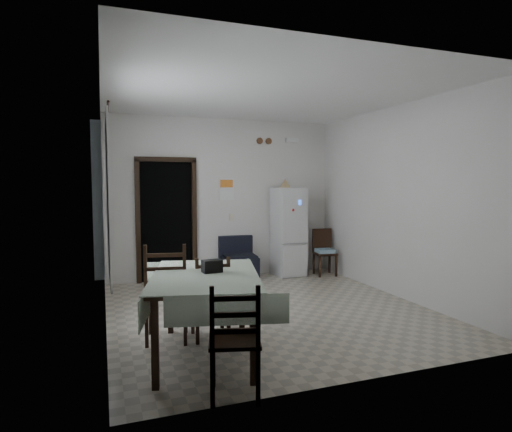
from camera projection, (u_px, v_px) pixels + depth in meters
The scene contains 25 objects.
ground at pixel (268, 309), 5.86m from camera, with size 4.50×4.50×0.00m, color #ADA38D.
ceiling at pixel (269, 94), 5.63m from camera, with size 4.20×4.50×0.02m, color white, non-canonical shape.
wall_back at pixel (224, 198), 7.86m from camera, with size 4.20×0.02×2.90m, color silver, non-canonical shape.
wall_front at pixel (366, 216), 3.64m from camera, with size 4.20×0.02×2.90m, color silver, non-canonical shape.
wall_left at pixel (103, 207), 5.03m from camera, with size 0.02×4.50×2.90m, color silver, non-canonical shape.
wall_right at pixel (398, 202), 6.46m from camera, with size 0.02×4.50×2.90m, color silver, non-canonical shape.
doorway at pixel (165, 220), 7.72m from camera, with size 1.06×0.52×2.22m.
window_recess at pixel (98, 199), 4.82m from camera, with size 0.10×1.20×1.60m, color silver.
curtain at pixel (108, 199), 4.86m from camera, with size 0.02×1.45×1.85m, color silver.
curtain_rod at pixel (107, 114), 4.79m from camera, with size 0.02×0.02×1.60m, color black.
calendar at pixel (226, 189), 7.85m from camera, with size 0.28×0.02×0.40m, color white.
calendar_image at pixel (227, 184), 7.83m from camera, with size 0.24×0.01×0.14m, color orange.
light_switch at pixel (232, 217), 7.92m from camera, with size 0.08×0.02×0.12m, color beige.
vent_left at pixel (260, 141), 8.00m from camera, with size 0.12×0.12×0.03m, color brown.
vent_right at pixel (269, 141), 8.06m from camera, with size 0.12×0.12×0.03m, color brown.
emergency_light at pixel (292, 140), 8.19m from camera, with size 0.25×0.07×0.09m, color white.
fridge at pixel (289, 232), 8.00m from camera, with size 0.53×0.53×1.65m, color silver, non-canonical shape.
tan_cone at pixel (285, 183), 7.94m from camera, with size 0.20×0.20×0.16m, color tan.
navy_seat at pixel (239, 258), 7.70m from camera, with size 0.63×0.61×0.76m, color black, non-canonical shape.
corner_chair at pixel (325, 252), 8.02m from camera, with size 0.37×0.37×0.86m, color black, non-canonical shape.
dining_table at pixel (206, 315), 4.28m from camera, with size 1.04×1.58×0.82m, color #9BAA92, non-canonical shape.
black_bag at pixel (212, 266), 4.33m from camera, with size 0.20×0.12×0.13m, color black.
dining_chair_far_left at pixel (167, 291), 4.68m from camera, with size 0.47×0.47×1.09m, color black, non-canonical shape.
dining_chair_far_right at pixel (210, 296), 4.77m from camera, with size 0.40×0.40×0.93m, color black, non-canonical shape.
dining_chair_near_head at pixel (234, 339), 3.44m from camera, with size 0.41×0.41×0.95m, color black, non-canonical shape.
Camera 1 is at (-2.11, -5.34, 1.73)m, focal length 30.00 mm.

